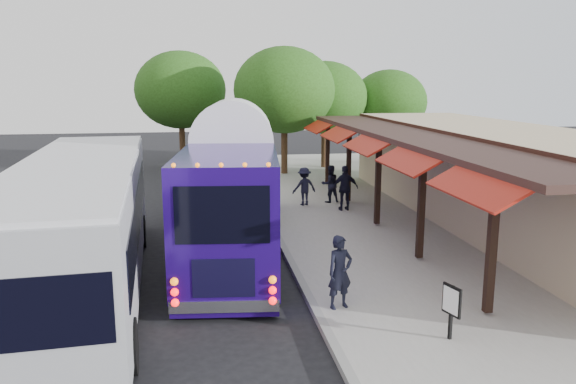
{
  "coord_description": "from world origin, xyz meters",
  "views": [
    {
      "loc": [
        -2.5,
        -14.98,
        5.34
      ],
      "look_at": [
        0.28,
        2.49,
        1.8
      ],
      "focal_mm": 35.0,
      "sensor_mm": 36.0,
      "label": 1
    }
  ],
  "objects_px": {
    "coach_bus": "(234,186)",
    "ped_b": "(330,184)",
    "ped_a": "(340,272)",
    "sign_board": "(451,303)",
    "ped_c": "(345,188)",
    "city_bus": "(81,221)",
    "ped_d": "(304,186)"
  },
  "relations": [
    {
      "from": "coach_bus",
      "to": "ped_b",
      "type": "distance_m",
      "value": 7.19
    },
    {
      "from": "coach_bus",
      "to": "ped_a",
      "type": "bearing_deg",
      "value": -64.12
    },
    {
      "from": "coach_bus",
      "to": "sign_board",
      "type": "xyz_separation_m",
      "value": [
        3.87,
        -7.6,
        -1.11
      ]
    },
    {
      "from": "coach_bus",
      "to": "ped_a",
      "type": "distance_m",
      "value": 6.11
    },
    {
      "from": "ped_c",
      "to": "sign_board",
      "type": "relative_size",
      "value": 1.6
    },
    {
      "from": "ped_b",
      "to": "sign_board",
      "type": "bearing_deg",
      "value": 74.36
    },
    {
      "from": "ped_b",
      "to": "ped_c",
      "type": "height_order",
      "value": "ped_c"
    },
    {
      "from": "coach_bus",
      "to": "city_bus",
      "type": "xyz_separation_m",
      "value": [
        -4.02,
        -3.38,
        -0.15
      ]
    },
    {
      "from": "coach_bus",
      "to": "city_bus",
      "type": "bearing_deg",
      "value": -133.89
    },
    {
      "from": "ped_b",
      "to": "ped_d",
      "type": "relative_size",
      "value": 1.01
    },
    {
      "from": "ped_a",
      "to": "sign_board",
      "type": "bearing_deg",
      "value": -63.69
    },
    {
      "from": "city_bus",
      "to": "ped_b",
      "type": "relative_size",
      "value": 7.93
    },
    {
      "from": "ped_c",
      "to": "ped_b",
      "type": "bearing_deg",
      "value": -81.71
    },
    {
      "from": "ped_a",
      "to": "ped_c",
      "type": "height_order",
      "value": "ped_c"
    },
    {
      "from": "city_bus",
      "to": "ped_d",
      "type": "relative_size",
      "value": 8.0
    },
    {
      "from": "ped_a",
      "to": "sign_board",
      "type": "height_order",
      "value": "ped_a"
    },
    {
      "from": "coach_bus",
      "to": "ped_d",
      "type": "xyz_separation_m",
      "value": [
        3.26,
        5.18,
        -1.08
      ]
    },
    {
      "from": "coach_bus",
      "to": "ped_d",
      "type": "height_order",
      "value": "coach_bus"
    },
    {
      "from": "coach_bus",
      "to": "ped_a",
      "type": "relative_size",
      "value": 6.99
    },
    {
      "from": "coach_bus",
      "to": "ped_d",
      "type": "bearing_deg",
      "value": 63.81
    },
    {
      "from": "ped_a",
      "to": "ped_d",
      "type": "xyz_separation_m",
      "value": [
        1.21,
        10.85,
        -0.06
      ]
    },
    {
      "from": "coach_bus",
      "to": "ped_c",
      "type": "height_order",
      "value": "coach_bus"
    },
    {
      "from": "city_bus",
      "to": "ped_b",
      "type": "xyz_separation_m",
      "value": [
        8.47,
        8.92,
        -0.92
      ]
    },
    {
      "from": "ped_a",
      "to": "sign_board",
      "type": "xyz_separation_m",
      "value": [
        1.82,
        -1.93,
        -0.08
      ]
    },
    {
      "from": "ped_a",
      "to": "ped_b",
      "type": "xyz_separation_m",
      "value": [
        2.41,
        11.21,
        -0.05
      ]
    },
    {
      "from": "ped_a",
      "to": "ped_b",
      "type": "relative_size",
      "value": 1.06
    },
    {
      "from": "ped_b",
      "to": "ped_a",
      "type": "bearing_deg",
      "value": 64.79
    },
    {
      "from": "ped_a",
      "to": "coach_bus",
      "type": "bearing_deg",
      "value": 92.87
    },
    {
      "from": "ped_a",
      "to": "ped_d",
      "type": "distance_m",
      "value": 10.92
    },
    {
      "from": "ped_c",
      "to": "ped_d",
      "type": "distance_m",
      "value": 1.89
    },
    {
      "from": "ped_a",
      "to": "city_bus",
      "type": "bearing_deg",
      "value": 142.34
    },
    {
      "from": "ped_b",
      "to": "city_bus",
      "type": "bearing_deg",
      "value": 33.39
    }
  ]
}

